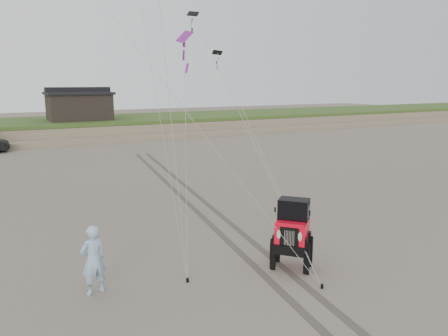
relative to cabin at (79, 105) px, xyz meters
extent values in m
plane|color=#6B6054|center=(-2.00, -37.00, -3.24)|extent=(160.00, 160.00, 0.00)
cube|color=#7A6B54|center=(-2.00, 1.00, -2.54)|extent=(160.00, 12.00, 1.40)
cube|color=#2D4719|center=(-2.00, 1.00, -1.69)|extent=(160.00, 12.00, 0.35)
cube|color=#7A6B54|center=(-2.00, -5.50, -2.99)|extent=(160.00, 3.50, 0.50)
cube|color=black|center=(0.00, 0.00, -0.21)|extent=(6.00, 5.00, 2.60)
cube|color=black|center=(0.00, 0.00, 1.21)|extent=(6.40, 5.40, 0.25)
cube|color=black|center=(0.00, 0.00, 1.59)|extent=(6.40, 1.20, 0.50)
imported|color=#8CC0D9|center=(-6.16, -36.08, -2.29)|extent=(0.78, 0.60, 1.90)
cube|color=black|center=(-0.35, -29.80, 5.13)|extent=(0.52, 0.48, 0.27)
cube|color=#7C1783|center=(0.23, -27.49, 4.44)|extent=(0.54, 1.19, 0.71)
cube|color=black|center=(0.14, -31.04, 3.51)|extent=(0.41, 0.29, 0.20)
cylinder|color=black|center=(-3.72, -36.64, -3.18)|extent=(0.08, 0.08, 0.12)
cylinder|color=black|center=(-0.61, -38.73, -3.18)|extent=(0.08, 0.08, 0.12)
cube|color=#4C443D|center=(-0.40, -29.00, -3.23)|extent=(4.42, 29.74, 0.01)
cube|color=#4C443D|center=(0.40, -29.00, -3.23)|extent=(4.42, 29.74, 0.01)
camera|label=1|loc=(-8.23, -47.26, 2.32)|focal=35.00mm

